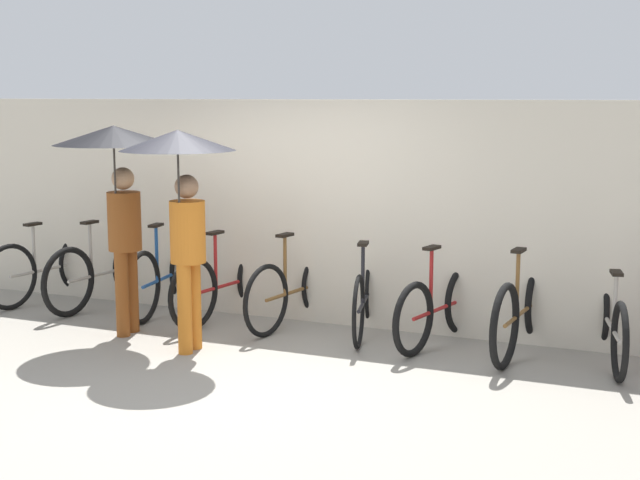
# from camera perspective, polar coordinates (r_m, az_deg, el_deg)

# --- Properties ---
(ground_plane) EXTENTS (30.00, 30.00, 0.00)m
(ground_plane) POSITION_cam_1_polar(r_m,az_deg,el_deg) (7.65, -6.93, -8.45)
(ground_plane) COLOR gray
(back_wall) EXTENTS (15.14, 0.12, 2.28)m
(back_wall) POSITION_cam_1_polar(r_m,az_deg,el_deg) (9.12, -0.94, 1.83)
(back_wall) COLOR beige
(back_wall) RESTS_ON ground
(parked_bicycle_0) EXTENTS (0.46, 1.78, 1.00)m
(parked_bicycle_0) POSITION_cam_1_polar(r_m,az_deg,el_deg) (10.58, -16.99, -1.69)
(parked_bicycle_0) COLOR black
(parked_bicycle_0) RESTS_ON ground
(parked_bicycle_1) EXTENTS (0.44, 1.81, 1.09)m
(parked_bicycle_1) POSITION_cam_1_polar(r_m,az_deg,el_deg) (10.11, -13.66, -2.00)
(parked_bicycle_1) COLOR black
(parked_bicycle_1) RESTS_ON ground
(parked_bicycle_2) EXTENTS (0.44, 1.79, 1.01)m
(parked_bicycle_2) POSITION_cam_1_polar(r_m,az_deg,el_deg) (9.72, -9.88, -2.29)
(parked_bicycle_2) COLOR black
(parked_bicycle_2) RESTS_ON ground
(parked_bicycle_3) EXTENTS (0.49, 1.80, 0.98)m
(parked_bicycle_3) POSITION_cam_1_polar(r_m,az_deg,el_deg) (9.34, -5.92, -2.76)
(parked_bicycle_3) COLOR black
(parked_bicycle_3) RESTS_ON ground
(parked_bicycle_4) EXTENTS (0.47, 1.69, 0.97)m
(parked_bicycle_4) POSITION_cam_1_polar(r_m,az_deg,el_deg) (9.02, -1.59, -3.17)
(parked_bicycle_4) COLOR black
(parked_bicycle_4) RESTS_ON ground
(parked_bicycle_5) EXTENTS (0.54, 1.63, 1.08)m
(parked_bicycle_5) POSITION_cam_1_polar(r_m,az_deg,el_deg) (8.71, 2.89, -3.66)
(parked_bicycle_5) COLOR black
(parked_bicycle_5) RESTS_ON ground
(parked_bicycle_6) EXTENTS (0.54, 1.62, 1.07)m
(parked_bicycle_6) POSITION_cam_1_polar(r_m,az_deg,el_deg) (8.43, 7.66, -4.27)
(parked_bicycle_6) COLOR black
(parked_bicycle_6) RESTS_ON ground
(parked_bicycle_7) EXTENTS (0.44, 1.85, 1.08)m
(parked_bicycle_7) POSITION_cam_1_polar(r_m,az_deg,el_deg) (8.28, 12.82, -4.44)
(parked_bicycle_7) COLOR black
(parked_bicycle_7) RESTS_ON ground
(parked_bicycle_8) EXTENTS (0.56, 1.73, 1.05)m
(parked_bicycle_8) POSITION_cam_1_polar(r_m,az_deg,el_deg) (8.21, 18.08, -5.06)
(parked_bicycle_8) COLOR black
(parked_bicycle_8) RESTS_ON ground
(pedestrian_leading) EXTENTS (1.12, 1.12, 2.04)m
(pedestrian_leading) POSITION_cam_1_polar(r_m,az_deg,el_deg) (8.63, -12.87, 4.61)
(pedestrian_leading) COLOR brown
(pedestrian_leading) RESTS_ON ground
(pedestrian_center) EXTENTS (1.02, 1.02, 2.02)m
(pedestrian_center) POSITION_cam_1_polar(r_m,az_deg,el_deg) (7.94, -8.88, 3.93)
(pedestrian_center) COLOR #C66B1E
(pedestrian_center) RESTS_ON ground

